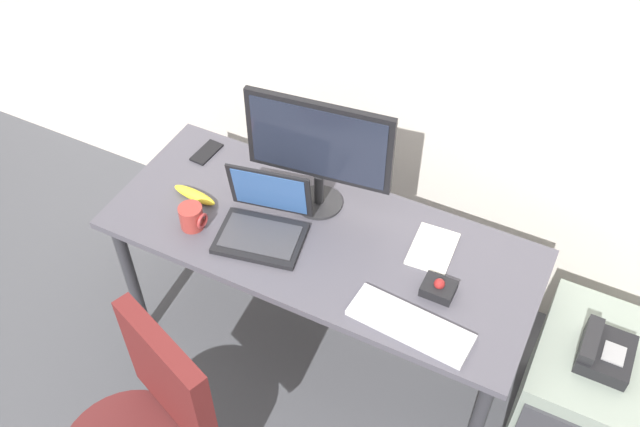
{
  "coord_description": "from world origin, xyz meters",
  "views": [
    {
      "loc": [
        0.78,
        -1.54,
        2.65
      ],
      "look_at": [
        0.0,
        0.0,
        0.85
      ],
      "focal_mm": 39.83,
      "sensor_mm": 36.0,
      "label": 1
    }
  ],
  "objects_px": {
    "laptop": "(264,221)",
    "coffee_mug": "(192,217)",
    "trackball_mouse": "(439,288)",
    "cell_phone": "(207,152)",
    "keyboard": "(410,324)",
    "monitor_main": "(319,148)",
    "desk_phone": "(604,352)",
    "banana": "(194,195)",
    "paper_notepad": "(433,249)",
    "file_cabinet": "(581,399)"
  },
  "relations": [
    {
      "from": "file_cabinet",
      "to": "cell_phone",
      "type": "distance_m",
      "value": 1.73
    },
    {
      "from": "desk_phone",
      "to": "banana",
      "type": "relative_size",
      "value": 1.05
    },
    {
      "from": "cell_phone",
      "to": "monitor_main",
      "type": "bearing_deg",
      "value": -1.95
    },
    {
      "from": "file_cabinet",
      "to": "monitor_main",
      "type": "xyz_separation_m",
      "value": [
        -1.12,
        0.08,
        0.72
      ]
    },
    {
      "from": "cell_phone",
      "to": "banana",
      "type": "xyz_separation_m",
      "value": [
        0.1,
        -0.24,
        0.02
      ]
    },
    {
      "from": "desk_phone",
      "to": "laptop",
      "type": "xyz_separation_m",
      "value": [
        -1.23,
        -0.12,
        0.16
      ]
    },
    {
      "from": "paper_notepad",
      "to": "cell_phone",
      "type": "distance_m",
      "value": 1.01
    },
    {
      "from": "monitor_main",
      "to": "trackball_mouse",
      "type": "distance_m",
      "value": 0.64
    },
    {
      "from": "monitor_main",
      "to": "paper_notepad",
      "type": "bearing_deg",
      "value": -2.8
    },
    {
      "from": "coffee_mug",
      "to": "cell_phone",
      "type": "height_order",
      "value": "coffee_mug"
    },
    {
      "from": "desk_phone",
      "to": "banana",
      "type": "height_order",
      "value": "banana"
    },
    {
      "from": "desk_phone",
      "to": "laptop",
      "type": "distance_m",
      "value": 1.25
    },
    {
      "from": "cell_phone",
      "to": "banana",
      "type": "height_order",
      "value": "banana"
    },
    {
      "from": "keyboard",
      "to": "banana",
      "type": "bearing_deg",
      "value": 169.37
    },
    {
      "from": "laptop",
      "to": "coffee_mug",
      "type": "xyz_separation_m",
      "value": [
        -0.25,
        -0.1,
        -0.01
      ]
    },
    {
      "from": "trackball_mouse",
      "to": "cell_phone",
      "type": "height_order",
      "value": "trackball_mouse"
    },
    {
      "from": "trackball_mouse",
      "to": "cell_phone",
      "type": "bearing_deg",
      "value": 167.26
    },
    {
      "from": "trackball_mouse",
      "to": "laptop",
      "type": "bearing_deg",
      "value": -178.32
    },
    {
      "from": "file_cabinet",
      "to": "desk_phone",
      "type": "distance_m",
      "value": 0.33
    },
    {
      "from": "keyboard",
      "to": "cell_phone",
      "type": "bearing_deg",
      "value": 158.32
    },
    {
      "from": "laptop",
      "to": "paper_notepad",
      "type": "bearing_deg",
      "value": 18.14
    },
    {
      "from": "file_cabinet",
      "to": "banana",
      "type": "bearing_deg",
      "value": -176.05
    },
    {
      "from": "trackball_mouse",
      "to": "keyboard",
      "type": "bearing_deg",
      "value": -100.46
    },
    {
      "from": "laptop",
      "to": "coffee_mug",
      "type": "bearing_deg",
      "value": -158.54
    },
    {
      "from": "monitor_main",
      "to": "paper_notepad",
      "type": "height_order",
      "value": "monitor_main"
    },
    {
      "from": "file_cabinet",
      "to": "cell_phone",
      "type": "relative_size",
      "value": 4.16
    },
    {
      "from": "keyboard",
      "to": "laptop",
      "type": "bearing_deg",
      "value": 166.27
    },
    {
      "from": "laptop",
      "to": "banana",
      "type": "bearing_deg",
      "value": 175.64
    },
    {
      "from": "cell_phone",
      "to": "banana",
      "type": "relative_size",
      "value": 0.75
    },
    {
      "from": "monitor_main",
      "to": "laptop",
      "type": "distance_m",
      "value": 0.33
    },
    {
      "from": "desk_phone",
      "to": "trackball_mouse",
      "type": "distance_m",
      "value": 0.59
    },
    {
      "from": "trackball_mouse",
      "to": "paper_notepad",
      "type": "distance_m",
      "value": 0.19
    },
    {
      "from": "laptop",
      "to": "banana",
      "type": "xyz_separation_m",
      "value": [
        -0.32,
        0.02,
        -0.03
      ]
    },
    {
      "from": "monitor_main",
      "to": "keyboard",
      "type": "xyz_separation_m",
      "value": [
        0.52,
        -0.37,
        -0.27
      ]
    },
    {
      "from": "file_cabinet",
      "to": "laptop",
      "type": "bearing_deg",
      "value": -173.91
    },
    {
      "from": "banana",
      "to": "monitor_main",
      "type": "bearing_deg",
      "value": 23.49
    },
    {
      "from": "monitor_main",
      "to": "paper_notepad",
      "type": "xyz_separation_m",
      "value": [
        0.47,
        -0.02,
        -0.28
      ]
    },
    {
      "from": "desk_phone",
      "to": "coffee_mug",
      "type": "relative_size",
      "value": 2.03
    },
    {
      "from": "monitor_main",
      "to": "laptop",
      "type": "height_order",
      "value": "monitor_main"
    },
    {
      "from": "coffee_mug",
      "to": "banana",
      "type": "distance_m",
      "value": 0.14
    },
    {
      "from": "keyboard",
      "to": "trackball_mouse",
      "type": "bearing_deg",
      "value": 79.54
    },
    {
      "from": "file_cabinet",
      "to": "banana",
      "type": "relative_size",
      "value": 3.11
    },
    {
      "from": "monitor_main",
      "to": "keyboard",
      "type": "height_order",
      "value": "monitor_main"
    },
    {
      "from": "paper_notepad",
      "to": "banana",
      "type": "height_order",
      "value": "banana"
    },
    {
      "from": "banana",
      "to": "paper_notepad",
      "type": "bearing_deg",
      "value": 10.43
    },
    {
      "from": "trackball_mouse",
      "to": "banana",
      "type": "relative_size",
      "value": 0.58
    },
    {
      "from": "laptop",
      "to": "paper_notepad",
      "type": "relative_size",
      "value": 1.71
    },
    {
      "from": "file_cabinet",
      "to": "trackball_mouse",
      "type": "bearing_deg",
      "value": -168.88
    },
    {
      "from": "desk_phone",
      "to": "monitor_main",
      "type": "bearing_deg",
      "value": 174.98
    },
    {
      "from": "desk_phone",
      "to": "banana",
      "type": "bearing_deg",
      "value": -176.63
    }
  ]
}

